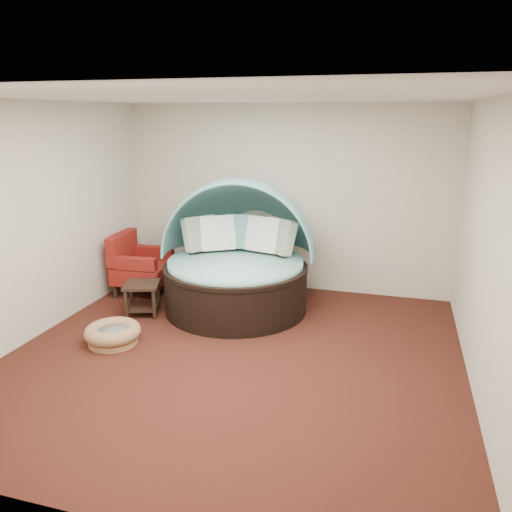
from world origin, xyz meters
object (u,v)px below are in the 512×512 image
(red_armchair, at_px, (139,265))
(pet_basket, at_px, (113,334))
(side_table, at_px, (142,294))
(canopy_daybed, at_px, (237,249))

(red_armchair, bearing_deg, pet_basket, -75.31)
(pet_basket, xyz_separation_m, side_table, (-0.10, 0.91, 0.17))
(canopy_daybed, bearing_deg, pet_basket, -132.61)
(red_armchair, distance_m, side_table, 0.94)
(red_armchair, xyz_separation_m, side_table, (0.48, -0.79, -0.14))
(canopy_daybed, relative_size, side_table, 3.95)
(pet_basket, relative_size, side_table, 1.45)
(pet_basket, height_order, side_table, side_table)
(canopy_daybed, xyz_separation_m, red_armchair, (-1.62, 0.16, -0.42))
(canopy_daybed, distance_m, side_table, 1.43)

